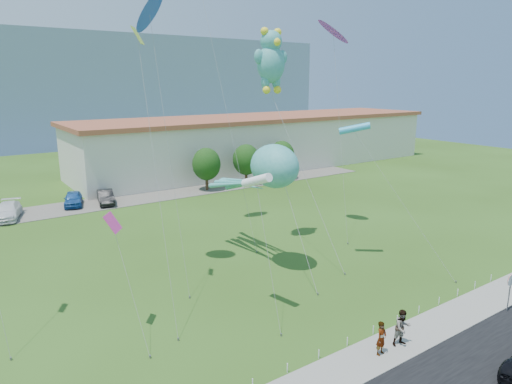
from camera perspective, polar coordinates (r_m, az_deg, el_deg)
ground at (r=27.04m, az=10.81°, el=-16.50°), size 160.00×160.00×0.00m
sidewalk at (r=25.47m, az=15.44°, el=-18.69°), size 80.00×2.50×0.10m
parking_strip at (r=55.53m, az=-15.72°, el=-0.92°), size 70.00×6.00×0.06m
hill_ridge at (r=137.18m, az=-28.15°, el=11.62°), size 160.00×50.00×25.00m
warehouse at (r=74.53m, az=0.94°, el=6.39°), size 61.00×15.00×8.20m
stop_sign at (r=31.32m, az=29.24°, el=-9.94°), size 0.80×0.07×2.50m
rope_fence at (r=26.16m, az=12.94°, el=-17.09°), size 26.05×0.05×0.50m
tree_near at (r=57.83m, az=-6.22°, el=3.48°), size 3.60×3.60×5.47m
tree_mid at (r=60.87m, az=-1.24°, el=4.06°), size 3.60×3.60×5.47m
tree_far at (r=64.33m, az=3.23°, el=4.56°), size 3.60×3.60×5.47m
pedestrian_left at (r=24.74m, az=15.40°, el=-17.20°), size 0.71×0.52×1.77m
pedestrian_right at (r=25.74m, az=17.84°, el=-15.84°), size 1.11×0.96×1.96m
parked_car_white at (r=52.22m, az=-28.63°, el=-2.10°), size 3.56×5.75×1.55m
parked_car_blue at (r=54.56m, az=-21.88°, el=-0.78°), size 3.01×4.89×1.56m
parked_car_black at (r=54.17m, az=-18.28°, el=-0.60°), size 2.53×4.87×1.53m
octopus_kite at (r=32.94m, az=1.06°, el=2.35°), size 3.07×11.90×9.28m
teddy_bear_kite at (r=36.86m, az=1.89°, el=16.26°), size 3.10×9.32×17.51m
small_kite_white at (r=25.22m, az=0.09°, el=1.31°), size 0.57×3.92×8.58m
small_kite_pink at (r=24.86m, az=-17.12°, el=-5.00°), size 1.29×3.99×6.75m
small_kite_cyan at (r=33.88m, az=12.32°, el=7.61°), size 3.51×8.25×10.63m
small_kite_yellow at (r=27.36m, az=-13.96°, el=14.06°), size 1.71×6.73×16.46m
small_kite_blue at (r=31.38m, az=-13.06°, el=20.38°), size 1.80×5.25×18.45m
small_kite_purple at (r=41.41m, az=9.69°, el=18.61°), size 2.26×4.82×18.31m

